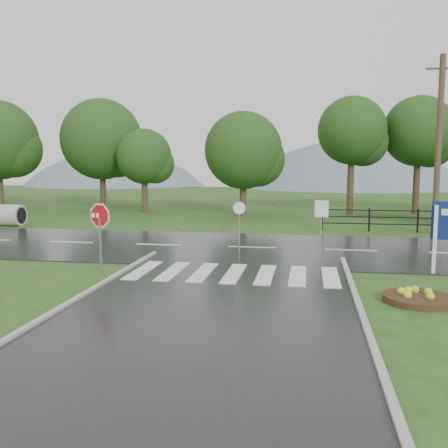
# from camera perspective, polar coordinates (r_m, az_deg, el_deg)

# --- Properties ---
(ground) EXTENTS (120.00, 120.00, 0.00)m
(ground) POSITION_cam_1_polar(r_m,az_deg,el_deg) (11.13, -2.74, -11.56)
(ground) COLOR #274E1A
(ground) RESTS_ON ground
(main_road) EXTENTS (90.00, 8.00, 0.04)m
(main_road) POSITION_cam_1_polar(r_m,az_deg,el_deg) (20.73, 3.20, -2.79)
(main_road) COLOR black
(main_road) RESTS_ON ground
(crosswalk) EXTENTS (6.50, 2.80, 0.02)m
(crosswalk) POSITION_cam_1_polar(r_m,az_deg,el_deg) (15.86, 1.15, -5.65)
(crosswalk) COLOR silver
(crosswalk) RESTS_ON ground
(curb_right) EXTENTS (0.15, 24.00, 0.12)m
(curb_right) POSITION_cam_1_polar(r_m,az_deg,el_deg) (7.35, 19.86, -22.34)
(curb_right) COLOR #A3A39B
(curb_right) RESTS_ON ground
(fence_west) EXTENTS (9.58, 0.08, 1.20)m
(fence_west) POSITION_cam_1_polar(r_m,az_deg,el_deg) (27.01, 21.28, 0.59)
(fence_west) COLOR black
(fence_west) RESTS_ON ground
(hills) EXTENTS (102.00, 48.00, 48.00)m
(hills) POSITION_cam_1_polar(r_m,az_deg,el_deg) (77.69, 10.33, -7.24)
(hills) COLOR slate
(hills) RESTS_ON ground
(treeline) EXTENTS (83.20, 5.20, 10.00)m
(treeline) POSITION_cam_1_polar(r_m,az_deg,el_deg) (34.51, 7.47, 1.13)
(treeline) COLOR #1A3D13
(treeline) RESTS_ON ground
(stop_sign) EXTENTS (1.03, 0.35, 2.42)m
(stop_sign) POSITION_cam_1_polar(r_m,az_deg,el_deg) (16.29, -14.00, 0.32)
(stop_sign) COLOR #939399
(stop_sign) RESTS_ON ground
(flower_bed) EXTENTS (1.74, 1.74, 0.35)m
(flower_bed) POSITION_cam_1_polar(r_m,az_deg,el_deg) (13.78, 21.28, -7.81)
(flower_bed) COLOR #332111
(flower_bed) RESTS_ON ground
(reg_sign_small) EXTENTS (0.49, 0.08, 2.20)m
(reg_sign_small) POSITION_cam_1_polar(r_m,az_deg,el_deg) (18.16, 11.06, 0.63)
(reg_sign_small) COLOR #939399
(reg_sign_small) RESTS_ON ground
(reg_sign_round) EXTENTS (0.47, 0.07, 2.04)m
(reg_sign_round) POSITION_cam_1_polar(r_m,az_deg,el_deg) (19.25, 1.76, 0.38)
(reg_sign_round) COLOR #939399
(reg_sign_round) RESTS_ON ground
(utility_pole_east) EXTENTS (1.54, 0.29, 8.64)m
(utility_pole_east) POSITION_cam_1_polar(r_m,az_deg,el_deg) (26.54, 23.32, 8.33)
(utility_pole_east) COLOR #473523
(utility_pole_east) RESTS_ON ground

